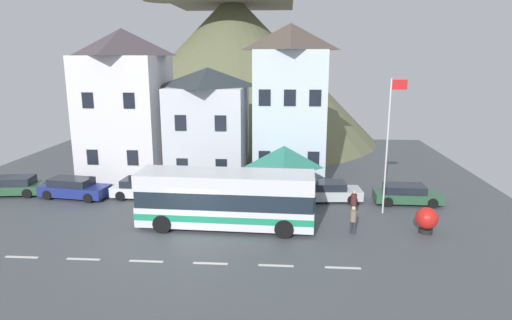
% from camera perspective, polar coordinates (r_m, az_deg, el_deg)
% --- Properties ---
extents(ground_plane, '(40.00, 60.00, 0.07)m').
position_cam_1_polar(ground_plane, '(23.38, -8.50, -10.25)').
color(ground_plane, '#4A5055').
extents(townhouse_00, '(5.90, 6.60, 11.33)m').
position_cam_1_polar(townhouse_00, '(35.64, -16.47, 6.88)').
color(townhouse_00, white).
rests_on(townhouse_00, ground_plane).
extents(townhouse_01, '(5.60, 6.54, 8.49)m').
position_cam_1_polar(townhouse_01, '(34.07, -6.10, 4.67)').
color(townhouse_01, silver).
rests_on(townhouse_01, ground_plane).
extents(townhouse_02, '(5.09, 5.58, 11.60)m').
position_cam_1_polar(townhouse_02, '(32.86, 4.36, 7.13)').
color(townhouse_02, silver).
rests_on(townhouse_02, ground_plane).
extents(hilltop_castle, '(32.27, 32.27, 25.45)m').
position_cam_1_polar(hilltop_castle, '(50.79, -3.08, 12.53)').
color(hilltop_castle, '#626647').
rests_on(hilltop_castle, ground_plane).
extents(transit_bus, '(9.74, 2.98, 3.13)m').
position_cam_1_polar(transit_bus, '(24.33, -3.89, -5.14)').
color(transit_bus, silver).
rests_on(transit_bus, ground_plane).
extents(bus_shelter, '(3.60, 3.60, 3.80)m').
position_cam_1_polar(bus_shelter, '(27.85, 3.64, 0.40)').
color(bus_shelter, '#473D33').
rests_on(bus_shelter, ground_plane).
extents(parked_car_00, '(4.19, 1.91, 1.23)m').
position_cam_1_polar(parked_car_00, '(30.07, 18.86, -4.21)').
color(parked_car_00, '#2C5539').
rests_on(parked_car_00, ground_plane).
extents(parked_car_01, '(4.77, 2.36, 1.34)m').
position_cam_1_polar(parked_car_01, '(32.01, -22.47, -3.37)').
color(parked_car_01, navy).
rests_on(parked_car_01, ground_plane).
extents(parked_car_02, '(4.62, 2.33, 1.27)m').
position_cam_1_polar(parked_car_02, '(34.55, -29.11, -2.95)').
color(parked_car_02, '#2A5236').
rests_on(parked_car_02, ground_plane).
extents(parked_car_03, '(4.58, 2.13, 1.29)m').
position_cam_1_polar(parked_car_03, '(30.52, -14.05, -3.57)').
color(parked_car_03, white).
rests_on(parked_car_03, ground_plane).
extents(parked_car_04, '(4.40, 2.16, 1.28)m').
position_cam_1_polar(parked_car_04, '(29.36, 9.21, -4.01)').
color(parked_car_04, silver).
rests_on(parked_car_04, ground_plane).
extents(pedestrian_00, '(0.33, 0.33, 1.53)m').
position_cam_1_polar(pedestrian_00, '(24.15, 12.45, -7.31)').
color(pedestrian_00, '#2D2D38').
rests_on(pedestrian_00, ground_plane).
extents(pedestrian_01, '(0.35, 0.39, 1.64)m').
position_cam_1_polar(pedestrian_01, '(26.56, 12.51, -5.46)').
color(pedestrian_01, '#2D2D38').
rests_on(pedestrian_01, ground_plane).
extents(public_bench, '(1.54, 0.48, 0.87)m').
position_cam_1_polar(public_bench, '(30.25, 4.07, -3.69)').
color(public_bench, brown).
rests_on(public_bench, ground_plane).
extents(flagpole, '(0.95, 0.10, 8.04)m').
position_cam_1_polar(flagpole, '(26.87, 16.79, 2.71)').
color(flagpole, silver).
rests_on(flagpole, ground_plane).
extents(harbour_buoy, '(1.18, 1.18, 1.43)m').
position_cam_1_polar(harbour_buoy, '(25.40, 21.19, -7.13)').
color(harbour_buoy, black).
rests_on(harbour_buoy, ground_plane).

